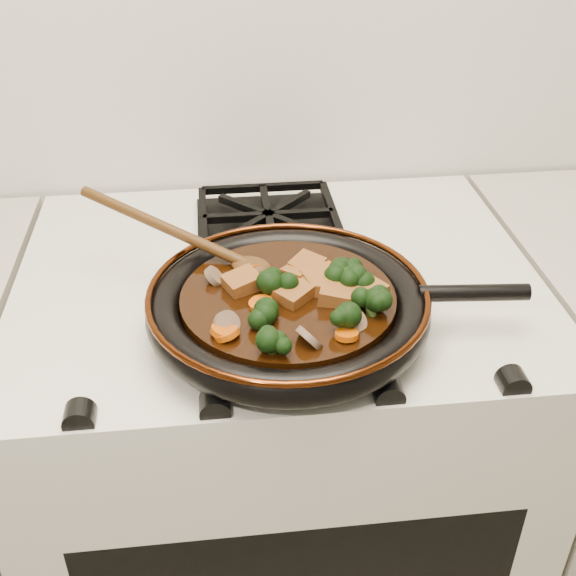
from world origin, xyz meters
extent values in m
cube|color=silver|center=(0.00, 1.69, 0.45)|extent=(0.76, 0.60, 0.90)
cylinder|color=black|center=(0.00, 1.55, 0.93)|extent=(0.33, 0.33, 0.01)
torus|color=black|center=(0.00, 1.55, 0.94)|extent=(0.36, 0.36, 0.04)
torus|color=#4A1F0A|center=(0.00, 1.55, 0.96)|extent=(0.36, 0.36, 0.01)
cylinder|color=black|center=(0.23, 1.53, 0.96)|extent=(0.14, 0.03, 0.02)
cylinder|color=black|center=(0.00, 1.55, 0.95)|extent=(0.27, 0.27, 0.02)
cube|color=brown|center=(0.02, 1.58, 0.97)|extent=(0.05, 0.05, 0.02)
cube|color=brown|center=(0.03, 1.56, 0.97)|extent=(0.05, 0.05, 0.02)
cube|color=brown|center=(0.10, 1.53, 0.97)|extent=(0.05, 0.05, 0.03)
cube|color=brown|center=(0.00, 1.53, 0.97)|extent=(0.06, 0.06, 0.03)
cube|color=brown|center=(0.05, 1.55, 0.97)|extent=(0.05, 0.05, 0.02)
cube|color=brown|center=(0.04, 1.56, 0.97)|extent=(0.05, 0.05, 0.03)
cube|color=brown|center=(0.03, 1.60, 0.97)|extent=(0.05, 0.06, 0.03)
cube|color=brown|center=(-0.06, 1.57, 0.97)|extent=(0.06, 0.05, 0.03)
cube|color=brown|center=(0.06, 1.53, 0.97)|extent=(0.06, 0.06, 0.03)
cylinder|color=#C84D05|center=(0.05, 1.61, 0.96)|extent=(0.03, 0.03, 0.02)
cylinder|color=#C84D05|center=(-0.04, 1.61, 0.96)|extent=(0.03, 0.03, 0.02)
cylinder|color=#C84D05|center=(-0.04, 1.52, 0.96)|extent=(0.03, 0.03, 0.01)
cylinder|color=#C84D05|center=(0.06, 1.45, 0.96)|extent=(0.03, 0.03, 0.01)
cylinder|color=#C84D05|center=(-0.08, 1.47, 0.96)|extent=(0.03, 0.03, 0.02)
cylinder|color=#C84D05|center=(-0.08, 1.47, 0.96)|extent=(0.03, 0.03, 0.02)
cylinder|color=brown|center=(0.07, 1.47, 0.97)|extent=(0.05, 0.05, 0.03)
cylinder|color=brown|center=(0.01, 1.45, 0.97)|extent=(0.04, 0.04, 0.03)
cylinder|color=brown|center=(-0.08, 1.48, 0.97)|extent=(0.04, 0.04, 0.03)
cylinder|color=brown|center=(-0.09, 1.59, 0.97)|extent=(0.03, 0.03, 0.03)
ellipsoid|color=#472A0F|center=(-0.04, 1.61, 0.96)|extent=(0.07, 0.06, 0.02)
cylinder|color=#472A0F|center=(-0.15, 1.68, 0.99)|extent=(0.02, 0.02, 0.27)
camera|label=1|loc=(-0.09, 0.80, 1.47)|focal=45.00mm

